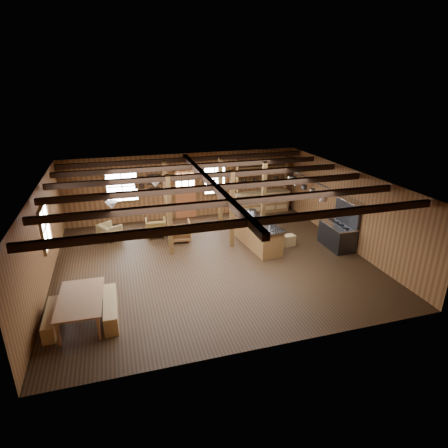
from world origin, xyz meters
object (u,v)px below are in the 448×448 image
at_px(kitchen_island, 257,233).
at_px(armchair_c, 110,232).
at_px(armchair_a, 156,227).
at_px(armchair_b, 180,231).
at_px(commercial_range, 339,231).
at_px(dining_table, 84,309).

distance_m(kitchen_island, armchair_c, 5.51).
height_order(armchair_a, armchair_b, armchair_b).
bearing_deg(commercial_range, armchair_b, 157.75).
height_order(armchair_b, armchair_c, armchair_b).
distance_m(armchair_b, armchair_c, 2.62).
bearing_deg(commercial_range, dining_table, -166.04).
bearing_deg(kitchen_island, dining_table, -157.91).
distance_m(dining_table, armchair_b, 5.37).
bearing_deg(armchair_c, kitchen_island, -146.63).
bearing_deg(armchair_b, armchair_c, -11.65).
height_order(commercial_range, armchair_b, commercial_range).
bearing_deg(dining_table, armchair_b, -34.62).
xyz_separation_m(dining_table, armchair_c, (0.68, 5.08, -0.01)).
xyz_separation_m(commercial_range, armchair_c, (-7.88, 2.95, -0.28)).
xyz_separation_m(commercial_range, armchair_a, (-6.17, 2.88, -0.26)).
relative_size(kitchen_island, armchair_b, 3.19).
height_order(kitchen_island, commercial_range, commercial_range).
relative_size(commercial_range, armchair_b, 2.27).
distance_m(dining_table, armchair_a, 5.55).
height_order(dining_table, armchair_b, armchair_b).
bearing_deg(dining_table, kitchen_island, -60.35).
xyz_separation_m(kitchen_island, armchair_b, (-2.61, 1.26, -0.11)).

